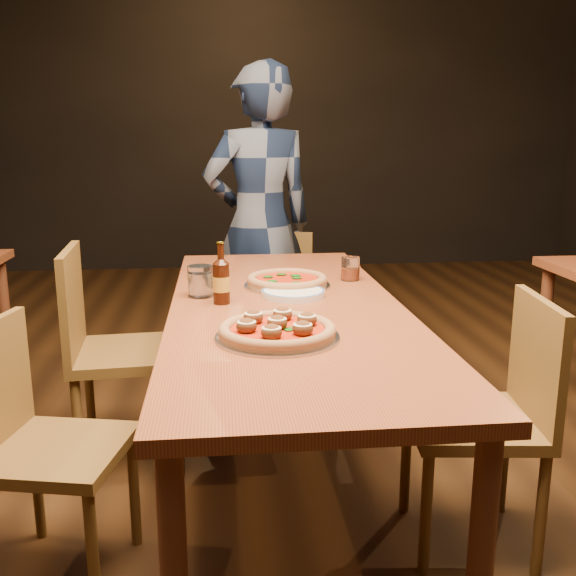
{
  "coord_description": "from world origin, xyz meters",
  "views": [
    {
      "loc": [
        -0.23,
        -2.15,
        1.31
      ],
      "look_at": [
        0.0,
        -0.05,
        0.82
      ],
      "focal_mm": 40.0,
      "sensor_mm": 36.0,
      "label": 1
    }
  ],
  "objects": [
    {
      "name": "ground",
      "position": [
        0.0,
        0.0,
        0.0
      ],
      "size": [
        9.0,
        9.0,
        0.0
      ],
      "primitive_type": "plane",
      "color": "black"
    },
    {
      "name": "table_main",
      "position": [
        0.0,
        0.0,
        0.68
      ],
      "size": [
        0.8,
        2.0,
        0.75
      ],
      "color": "maroon",
      "rests_on": "ground"
    },
    {
      "name": "chair_main_nw",
      "position": [
        -0.72,
        -0.35,
        0.42
      ],
      "size": [
        0.46,
        0.46,
        0.83
      ],
      "primitive_type": null,
      "rotation": [
        0.0,
        0.0,
        1.35
      ],
      "color": "brown",
      "rests_on": "ground"
    },
    {
      "name": "chair_main_sw",
      "position": [
        -0.61,
        0.38,
        0.47
      ],
      "size": [
        0.47,
        0.47,
        0.94
      ],
      "primitive_type": null,
      "rotation": [
        0.0,
        0.0,
        1.65
      ],
      "color": "brown",
      "rests_on": "ground"
    },
    {
      "name": "chair_main_e",
      "position": [
        0.57,
        -0.32,
        0.44
      ],
      "size": [
        0.45,
        0.45,
        0.87
      ],
      "primitive_type": null,
      "rotation": [
        0.0,
        0.0,
        -1.68
      ],
      "color": "brown",
      "rests_on": "ground"
    },
    {
      "name": "chair_end",
      "position": [
        0.05,
        1.25,
        0.42
      ],
      "size": [
        0.48,
        0.48,
        0.84
      ],
      "primitive_type": null,
      "rotation": [
        0.0,
        0.0,
        -0.27
      ],
      "color": "brown",
      "rests_on": "ground"
    },
    {
      "name": "pizza_meatball",
      "position": [
        -0.07,
        -0.38,
        0.77
      ],
      "size": [
        0.36,
        0.36,
        0.07
      ],
      "rotation": [
        0.0,
        0.0,
        -0.0
      ],
      "color": "#B7B7BF",
      "rests_on": "table_main"
    },
    {
      "name": "pizza_margherita",
      "position": [
        0.03,
        0.28,
        0.77
      ],
      "size": [
        0.34,
        0.34,
        0.04
      ],
      "rotation": [
        0.0,
        0.0,
        -0.27
      ],
      "color": "#B7B7BF",
      "rests_on": "table_main"
    },
    {
      "name": "plate_stack",
      "position": [
        0.04,
        0.12,
        0.76
      ],
      "size": [
        0.23,
        0.23,
        0.02
      ],
      "primitive_type": "cylinder",
      "color": "white",
      "rests_on": "table_main"
    },
    {
      "name": "beer_bottle",
      "position": [
        -0.22,
        0.04,
        0.83
      ],
      "size": [
        0.06,
        0.06,
        0.21
      ],
      "rotation": [
        0.0,
        0.0,
        -0.22
      ],
      "color": "black",
      "rests_on": "table_main"
    },
    {
      "name": "water_glass",
      "position": [
        -0.3,
        0.15,
        0.81
      ],
      "size": [
        0.09,
        0.09,
        0.11
      ],
      "primitive_type": "cylinder",
      "color": "white",
      "rests_on": "table_main"
    },
    {
      "name": "amber_glass",
      "position": [
        0.3,
        0.37,
        0.8
      ],
      "size": [
        0.08,
        0.08,
        0.09
      ],
      "primitive_type": "cylinder",
      "color": "#973511",
      "rests_on": "table_main"
    },
    {
      "name": "diner",
      "position": [
        -0.01,
        1.32,
        0.85
      ],
      "size": [
        0.71,
        0.56,
        1.71
      ],
      "primitive_type": "imported",
      "rotation": [
        0.0,
        0.0,
        3.41
      ],
      "color": "black",
      "rests_on": "ground"
    }
  ]
}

